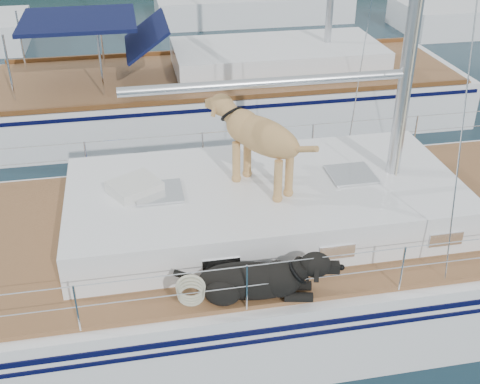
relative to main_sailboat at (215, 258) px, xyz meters
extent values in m
plane|color=black|center=(-0.10, 0.01, -0.69)|extent=(120.00, 120.00, 0.00)
cube|color=white|center=(-0.10, 0.01, -0.19)|extent=(12.00, 3.80, 1.40)
cube|color=#96633C|center=(-0.10, 0.01, 0.54)|extent=(11.52, 3.50, 0.06)
cube|color=white|center=(0.70, 0.01, 0.85)|extent=(5.20, 2.50, 0.55)
cylinder|color=silver|center=(0.70, 0.01, 2.52)|extent=(3.60, 0.12, 0.12)
cylinder|color=silver|center=(-0.10, -1.74, 1.13)|extent=(10.56, 0.01, 0.01)
cylinder|color=silver|center=(-0.10, 1.76, 1.13)|extent=(10.56, 0.01, 0.01)
cube|color=#2037CA|center=(-1.39, 1.33, 0.60)|extent=(0.72, 0.62, 0.05)
cube|color=silver|center=(-1.00, 0.10, 1.20)|extent=(0.76, 0.72, 0.15)
torus|color=beige|center=(-0.51, -1.72, 0.93)|extent=(0.42, 0.18, 0.41)
cube|color=white|center=(1.31, 6.56, -0.24)|extent=(11.00, 3.50, 1.30)
cube|color=#96633C|center=(1.31, 6.56, 0.41)|extent=(10.56, 3.29, 0.06)
cube|color=white|center=(2.51, 6.56, 0.76)|extent=(4.80, 2.30, 0.55)
cube|color=#0F163E|center=(-1.89, 6.56, 1.81)|extent=(2.40, 2.30, 0.08)
cube|color=white|center=(3.90, 16.01, -0.29)|extent=(7.20, 3.00, 1.10)
camera|label=1|loc=(-0.94, -6.77, 4.99)|focal=45.00mm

